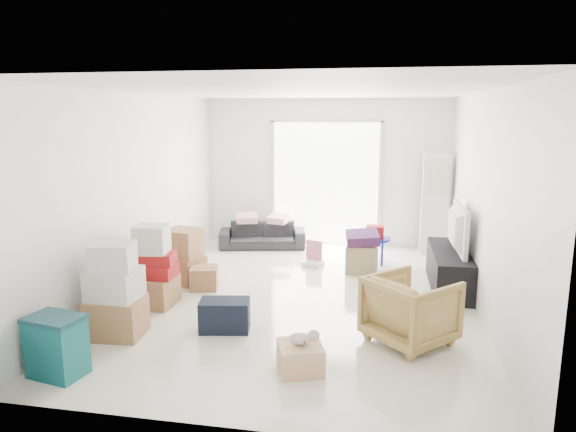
% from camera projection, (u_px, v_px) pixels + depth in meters
% --- Properties ---
extents(room_shell, '(4.98, 6.48, 3.18)m').
position_uv_depth(room_shell, '(301.00, 198.00, 6.62)').
color(room_shell, silver).
rests_on(room_shell, ground).
extents(sliding_door, '(2.10, 0.04, 2.33)m').
position_uv_depth(sliding_door, '(326.00, 178.00, 9.52)').
color(sliding_door, white).
rests_on(sliding_door, room_shell).
extents(ac_tower, '(0.45, 0.30, 1.75)m').
position_uv_depth(ac_tower, '(435.00, 204.00, 8.93)').
color(ac_tower, silver).
rests_on(ac_tower, room_shell).
extents(tv_console, '(0.48, 1.61, 0.54)m').
position_uv_depth(tv_console, '(449.00, 269.00, 7.23)').
color(tv_console, black).
rests_on(tv_console, room_shell).
extents(television, '(0.66, 1.13, 0.15)m').
position_uv_depth(television, '(450.00, 245.00, 7.16)').
color(television, black).
rests_on(television, tv_console).
extents(sofa, '(1.62, 0.77, 0.61)m').
position_uv_depth(sofa, '(262.00, 231.00, 9.43)').
color(sofa, '#26272C').
rests_on(sofa, room_shell).
extents(pillow_left, '(0.40, 0.36, 0.11)m').
position_uv_depth(pillow_left, '(247.00, 212.00, 9.40)').
color(pillow_left, '#CD959D').
rests_on(pillow_left, sofa).
extents(pillow_right, '(0.43, 0.38, 0.13)m').
position_uv_depth(pillow_right, '(279.00, 212.00, 9.33)').
color(pillow_right, '#CD959D').
rests_on(pillow_right, sofa).
extents(armchair, '(1.07, 1.07, 0.81)m').
position_uv_depth(armchair, '(411.00, 307.00, 5.44)').
color(armchair, tan).
rests_on(armchair, room_shell).
extents(storage_bins, '(0.56, 0.44, 0.58)m').
position_uv_depth(storage_bins, '(57.00, 346.00, 4.76)').
color(storage_bins, '#0D545A').
rests_on(storage_bins, room_shell).
extents(box_stack_a, '(0.60, 0.52, 1.05)m').
position_uv_depth(box_stack_a, '(115.00, 295.00, 5.60)').
color(box_stack_a, olive).
rests_on(box_stack_a, room_shell).
extents(box_stack_b, '(0.58, 0.54, 1.05)m').
position_uv_depth(box_stack_b, '(153.00, 271.00, 6.53)').
color(box_stack_b, olive).
rests_on(box_stack_b, room_shell).
extents(box_stack_c, '(0.65, 0.59, 0.79)m').
position_uv_depth(box_stack_c, '(184.00, 256.00, 7.45)').
color(box_stack_c, olive).
rests_on(box_stack_c, room_shell).
extents(loose_box, '(0.45, 0.45, 0.31)m').
position_uv_depth(loose_box, '(204.00, 278.00, 7.21)').
color(loose_box, olive).
rests_on(loose_box, room_shell).
extents(duffel_bag, '(0.60, 0.42, 0.35)m').
position_uv_depth(duffel_bag, '(225.00, 315.00, 5.80)').
color(duffel_bag, black).
rests_on(duffel_bag, room_shell).
extents(ottoman, '(0.49, 0.49, 0.44)m').
position_uv_depth(ottoman, '(362.00, 258.00, 7.94)').
color(ottoman, '#938556').
rests_on(ottoman, room_shell).
extents(blanket, '(0.55, 0.55, 0.14)m').
position_uv_depth(blanket, '(362.00, 240.00, 7.88)').
color(blanket, '#3D1A41').
rests_on(blanket, ottoman).
extents(kids_table, '(0.50, 0.50, 0.63)m').
position_uv_depth(kids_table, '(375.00, 237.00, 8.38)').
color(kids_table, '#131AA9').
rests_on(kids_table, room_shell).
extents(toy_walker, '(0.36, 0.33, 0.40)m').
position_uv_depth(toy_walker, '(313.00, 258.00, 8.34)').
color(toy_walker, silver).
rests_on(toy_walker, room_shell).
extents(wood_crate, '(0.52, 0.52, 0.27)m').
position_uv_depth(wood_crate, '(300.00, 358.00, 4.88)').
color(wood_crate, '#DDAE7F').
rests_on(wood_crate, room_shell).
extents(plush_bunny, '(0.28, 0.16, 0.14)m').
position_uv_depth(plush_bunny, '(304.00, 338.00, 4.84)').
color(plush_bunny, '#B2ADA8').
rests_on(plush_bunny, wood_crate).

